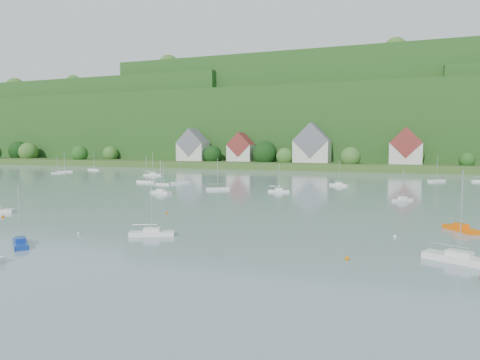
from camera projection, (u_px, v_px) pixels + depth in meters
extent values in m
cube|color=#304F1D|center=(306.00, 164.00, 213.01)|extent=(600.00, 60.00, 3.00)
cube|color=#183F14|center=(330.00, 130.00, 281.66)|extent=(620.00, 160.00, 40.00)
cube|color=#183F14|center=(120.00, 126.00, 318.47)|extent=(200.00, 120.00, 52.00)
cube|color=#183F14|center=(345.00, 117.00, 272.90)|extent=(240.00, 130.00, 60.00)
sphere|color=#305E22|center=(28.00, 152.00, 255.78)|extent=(11.19, 11.19, 11.19)
sphere|color=#305E22|center=(110.00, 154.00, 241.56)|extent=(8.61, 8.61, 8.61)
sphere|color=#174916|center=(80.00, 154.00, 235.23)|extent=(9.03, 9.03, 9.03)
sphere|color=#305E22|center=(285.00, 156.00, 199.89)|extent=(8.19, 8.19, 8.19)
sphere|color=#305E22|center=(198.00, 157.00, 217.40)|extent=(6.49, 6.49, 6.49)
sphere|color=#305E22|center=(410.00, 154.00, 189.15)|extent=(12.16, 12.16, 12.16)
sphere|color=#305E22|center=(350.00, 157.00, 186.02)|extent=(8.73, 8.73, 8.73)
sphere|color=black|center=(212.00, 155.00, 214.37)|extent=(9.32, 9.32, 9.32)
sphere|color=black|center=(26.00, 153.00, 264.57)|extent=(9.50, 9.50, 9.50)
sphere|color=black|center=(19.00, 151.00, 264.54)|extent=(11.91, 11.91, 11.91)
sphere|color=#174916|center=(467.00, 160.00, 172.42)|extent=(6.24, 6.24, 6.24)
sphere|color=black|center=(265.00, 154.00, 205.59)|extent=(11.92, 11.92, 11.92)
sphere|color=#305E22|center=(129.00, 80.00, 276.34)|extent=(10.52, 10.52, 10.52)
sphere|color=#305E22|center=(15.00, 87.00, 318.85)|extent=(13.75, 13.75, 13.75)
sphere|color=#174916|center=(203.00, 84.00, 296.64)|extent=(10.29, 10.29, 10.29)
sphere|color=black|center=(72.00, 90.00, 328.04)|extent=(10.31, 10.31, 10.31)
sphere|color=black|center=(65.00, 85.00, 299.81)|extent=(8.14, 8.14, 8.14)
sphere|color=#305E22|center=(90.00, 91.00, 328.01)|extent=(7.15, 7.15, 7.15)
sphere|color=black|center=(18.00, 92.00, 346.23)|extent=(11.66, 11.66, 11.66)
sphere|color=black|center=(218.00, 82.00, 280.18)|extent=(7.18, 7.18, 7.18)
sphere|color=#305E22|center=(73.00, 82.00, 283.00)|extent=(8.89, 8.89, 8.89)
sphere|color=black|center=(65.00, 89.00, 325.25)|extent=(9.97, 9.97, 9.97)
sphere|color=#174916|center=(396.00, 57.00, 246.09)|extent=(12.83, 12.83, 12.83)
sphere|color=#305E22|center=(256.00, 63.00, 261.23)|extent=(8.18, 8.18, 8.18)
sphere|color=#174916|center=(334.00, 68.00, 282.24)|extent=(12.73, 12.73, 12.73)
sphere|color=#174916|center=(435.00, 60.00, 257.41)|extent=(14.65, 14.65, 14.65)
sphere|color=#305E22|center=(396.00, 49.00, 223.96)|extent=(11.95, 11.95, 11.95)
sphere|color=#305E22|center=(260.00, 73.00, 293.78)|extent=(7.07, 7.07, 7.07)
sphere|color=black|center=(317.00, 60.00, 249.85)|extent=(8.21, 8.21, 8.21)
sphere|color=#305E22|center=(293.00, 67.00, 278.67)|extent=(12.24, 12.24, 12.24)
sphere|color=#305E22|center=(169.00, 66.00, 274.24)|extent=(13.65, 13.65, 13.65)
sphere|color=#174916|center=(473.00, 76.00, 234.52)|extent=(9.78, 9.78, 9.78)
sphere|color=#174916|center=(265.00, 96.00, 281.40)|extent=(12.01, 12.01, 12.01)
sphere|color=black|center=(324.00, 95.00, 278.39)|extent=(15.72, 15.72, 15.72)
sphere|color=#174916|center=(347.00, 94.00, 269.48)|extent=(10.54, 10.54, 10.54)
sphere|color=#174916|center=(104.00, 108.00, 367.93)|extent=(8.18, 8.18, 8.18)
sphere|color=black|center=(114.00, 106.00, 353.54)|extent=(8.74, 8.74, 8.74)
sphere|color=black|center=(81.00, 103.00, 339.11)|extent=(15.38, 15.38, 15.38)
cube|color=beige|center=(193.00, 152.00, 219.11)|extent=(14.00, 10.00, 9.00)
cube|color=slate|center=(193.00, 143.00, 218.73)|extent=(14.00, 10.40, 14.00)
cube|color=beige|center=(241.00, 153.00, 212.49)|extent=(12.00, 9.00, 8.00)
cube|color=maroon|center=(241.00, 145.00, 212.15)|extent=(12.00, 9.36, 12.00)
cube|color=beige|center=(312.00, 151.00, 199.52)|extent=(16.00, 11.00, 10.00)
cube|color=slate|center=(312.00, 140.00, 199.10)|extent=(16.00, 11.44, 16.00)
cube|color=beige|center=(405.00, 153.00, 184.04)|extent=(13.00, 10.00, 9.00)
cube|color=maroon|center=(406.00, 143.00, 183.66)|extent=(13.00, 10.40, 13.00)
cube|color=navy|center=(20.00, 244.00, 49.97)|extent=(4.88, 4.42, 0.52)
cube|color=navy|center=(20.00, 239.00, 49.93)|extent=(2.03, 1.93, 0.50)
cylinder|color=silver|center=(19.00, 214.00, 49.68)|extent=(0.10, 0.10, 6.44)
cylinder|color=silver|center=(20.00, 233.00, 50.54)|extent=(2.23, 1.88, 0.08)
cube|color=silver|center=(152.00, 234.00, 55.43)|extent=(5.82, 3.78, 0.57)
cube|color=silver|center=(152.00, 229.00, 55.39)|extent=(2.27, 1.83, 0.50)
cylinder|color=silver|center=(151.00, 204.00, 55.11)|extent=(0.10, 0.10, 7.09)
cylinder|color=silver|center=(145.00, 225.00, 55.27)|extent=(2.88, 1.36, 0.08)
cube|color=silver|center=(459.00, 259.00, 43.00)|extent=(6.91, 4.70, 0.68)
cube|color=silver|center=(459.00, 253.00, 42.95)|extent=(2.71, 2.24, 0.50)
cylinder|color=silver|center=(461.00, 213.00, 42.61)|extent=(0.10, 0.10, 8.46)
cylinder|color=silver|center=(449.00, 245.00, 43.63)|extent=(3.37, 1.72, 0.08)
cube|color=#ED5C03|center=(461.00, 229.00, 58.39)|extent=(4.36, 5.24, 0.54)
cube|color=#ED5C03|center=(461.00, 225.00, 58.34)|extent=(1.95, 2.14, 0.50)
cylinder|color=silver|center=(462.00, 202.00, 58.08)|extent=(0.10, 0.10, 6.72)
cylinder|color=silver|center=(457.00, 220.00, 59.06)|extent=(1.79, 2.45, 0.08)
sphere|color=silver|center=(79.00, 234.00, 56.31)|extent=(0.43, 0.43, 0.43)
sphere|color=#CA6800|center=(347.00, 260.00, 44.06)|extent=(0.46, 0.46, 0.46)
sphere|color=#CA6800|center=(167.00, 214.00, 72.87)|extent=(0.39, 0.39, 0.39)
sphere|color=silver|center=(395.00, 238.00, 54.43)|extent=(0.44, 0.44, 0.44)
sphere|color=#CA6800|center=(3.00, 218.00, 69.11)|extent=(0.47, 0.47, 0.47)
cube|color=silver|center=(218.00, 189.00, 110.05)|extent=(5.93, 4.51, 0.59)
cylinder|color=silver|center=(218.00, 173.00, 109.71)|extent=(0.10, 0.10, 7.42)
cylinder|color=silver|center=(214.00, 184.00, 109.77)|extent=(2.83, 1.77, 0.08)
cube|color=silver|center=(153.00, 175.00, 157.87)|extent=(6.68, 3.85, 0.65)
cube|color=silver|center=(153.00, 173.00, 157.82)|extent=(2.55, 1.94, 0.50)
cylinder|color=silver|center=(153.00, 163.00, 157.50)|extent=(0.10, 0.10, 8.06)
cylinder|color=silver|center=(150.00, 171.00, 157.78)|extent=(3.37, 1.26, 0.08)
cube|color=silver|center=(58.00, 173.00, 170.03)|extent=(4.32, 4.25, 0.47)
cylinder|color=silver|center=(57.00, 165.00, 169.76)|extent=(0.10, 0.10, 5.92)
cylinder|color=silver|center=(56.00, 170.00, 169.64)|extent=(1.92, 1.87, 0.08)
cube|color=silver|center=(437.00, 181.00, 133.66)|extent=(5.44, 5.65, 0.61)
cylinder|color=silver|center=(437.00, 167.00, 133.31)|extent=(0.10, 0.10, 7.67)
cylinder|color=silver|center=(435.00, 177.00, 133.14)|extent=(2.36, 2.52, 0.08)
cube|color=silver|center=(403.00, 200.00, 88.56)|extent=(4.15, 4.34, 0.47)
cube|color=silver|center=(403.00, 198.00, 88.52)|extent=(1.79, 1.83, 0.50)
cylinder|color=silver|center=(403.00, 185.00, 88.29)|extent=(0.10, 0.10, 5.86)
cylinder|color=silver|center=(400.00, 195.00, 88.14)|extent=(1.81, 1.95, 0.08)
cube|color=silver|center=(164.00, 184.00, 123.34)|extent=(4.75, 1.75, 0.46)
cylinder|color=silver|center=(163.00, 173.00, 123.07)|extent=(0.10, 0.10, 5.81)
cylinder|color=silver|center=(161.00, 180.00, 123.54)|extent=(2.55, 0.33, 0.08)
cube|color=silver|center=(180.00, 183.00, 127.06)|extent=(4.36, 5.53, 0.56)
cylinder|color=silver|center=(180.00, 170.00, 126.74)|extent=(0.10, 0.10, 6.98)
cylinder|color=silver|center=(178.00, 179.00, 126.46)|extent=(1.74, 2.62, 0.08)
cube|color=silver|center=(279.00, 191.00, 104.97)|extent=(5.24, 1.93, 0.51)
cube|color=silver|center=(279.00, 189.00, 104.93)|extent=(1.88, 1.17, 0.50)
cylinder|color=silver|center=(279.00, 177.00, 104.68)|extent=(0.10, 0.10, 6.41)
cylinder|color=silver|center=(276.00, 186.00, 105.06)|extent=(2.81, 0.35, 0.08)
cube|color=silver|center=(65.00, 171.00, 177.03)|extent=(5.45, 5.27, 0.59)
cylinder|color=silver|center=(64.00, 162.00, 176.69)|extent=(0.10, 0.10, 7.40)
cylinder|color=silver|center=(62.00, 169.00, 176.58)|extent=(2.43, 2.29, 0.08)
cube|color=silver|center=(147.00, 182.00, 130.03)|extent=(6.14, 1.80, 0.61)
cylinder|color=silver|center=(146.00, 168.00, 129.68)|extent=(0.10, 0.10, 7.64)
cylinder|color=silver|center=(144.00, 178.00, 130.26)|extent=(3.36, 0.13, 0.08)
cube|color=silver|center=(161.00, 192.00, 102.00)|extent=(6.07, 3.36, 0.59)
cube|color=silver|center=(161.00, 190.00, 101.95)|extent=(2.30, 1.72, 0.50)
cylinder|color=silver|center=(161.00, 175.00, 101.67)|extent=(0.10, 0.10, 7.32)
cylinder|color=silver|center=(158.00, 187.00, 102.44)|extent=(3.09, 1.07, 0.08)
cylinder|color=silver|center=(479.00, 177.00, 132.44)|extent=(3.10, 0.63, 0.08)
cube|color=silver|center=(339.00, 185.00, 120.23)|extent=(5.36, 3.19, 0.52)
cube|color=silver|center=(339.00, 183.00, 120.19)|extent=(2.06, 1.59, 0.50)
cylinder|color=silver|center=(339.00, 172.00, 119.93)|extent=(0.10, 0.10, 6.48)
cylinder|color=silver|center=(336.00, 181.00, 120.64)|extent=(2.70, 1.08, 0.08)
cube|color=silver|center=(94.00, 170.00, 189.59)|extent=(6.53, 2.81, 0.63)
cylinder|color=silver|center=(94.00, 160.00, 189.23)|extent=(0.10, 0.10, 7.90)
cylinder|color=silver|center=(93.00, 167.00, 189.96)|extent=(3.44, 0.66, 0.08)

